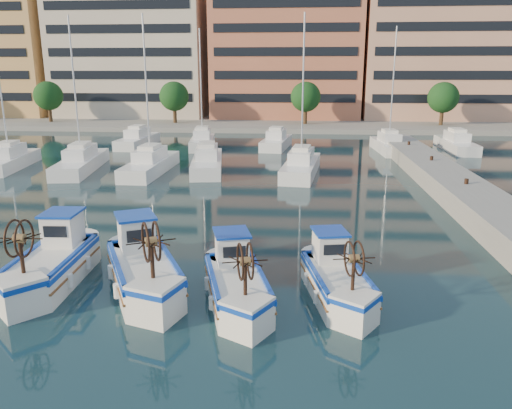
% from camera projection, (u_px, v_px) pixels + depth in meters
% --- Properties ---
extents(ground, '(300.00, 300.00, 0.00)m').
position_uv_depth(ground, '(198.00, 301.00, 16.86)').
color(ground, '#1A3845').
rests_on(ground, ground).
extents(quay, '(3.00, 60.00, 1.20)m').
position_uv_depth(quay, '(506.00, 224.00, 23.31)').
color(quay, gray).
rests_on(quay, ground).
extents(waterfront, '(180.00, 40.00, 25.60)m').
position_uv_depth(waterfront, '(341.00, 47.00, 75.81)').
color(waterfront, gray).
rests_on(waterfront, ground).
extents(yacht_marina, '(41.24, 22.39, 11.50)m').
position_uv_depth(yacht_marina, '(225.00, 153.00, 43.95)').
color(yacht_marina, white).
rests_on(yacht_marina, ground).
extents(fishing_boat_a, '(2.19, 4.89, 3.02)m').
position_uv_depth(fishing_boat_a, '(53.00, 261.00, 18.19)').
color(fishing_boat_a, white).
rests_on(fishing_boat_a, ground).
extents(fishing_boat_b, '(3.91, 5.11, 3.08)m').
position_uv_depth(fishing_boat_b, '(143.00, 266.00, 17.64)').
color(fishing_boat_b, white).
rests_on(fishing_boat_b, ground).
extents(fishing_boat_c, '(2.83, 4.50, 2.72)m').
position_uv_depth(fishing_boat_c, '(236.00, 281.00, 16.66)').
color(fishing_boat_c, white).
rests_on(fishing_boat_c, ground).
extents(fishing_boat_d, '(2.49, 4.34, 2.63)m').
position_uv_depth(fishing_boat_d, '(336.00, 277.00, 17.03)').
color(fishing_boat_d, white).
rests_on(fishing_boat_d, ground).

